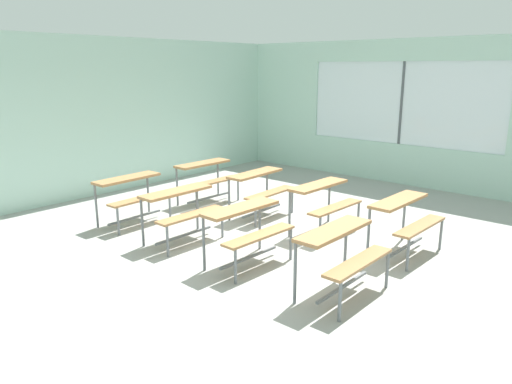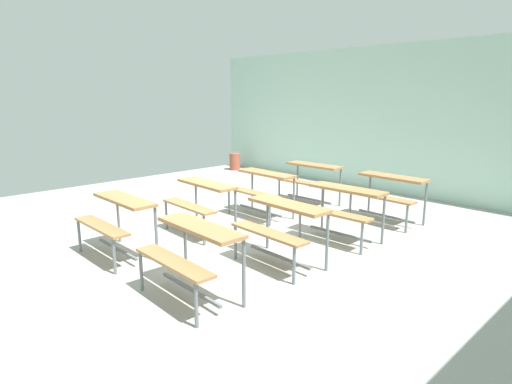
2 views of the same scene
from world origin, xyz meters
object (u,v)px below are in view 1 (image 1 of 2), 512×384
desk_bench_r3c1 (207,173)px  desk_bench_r1c1 (324,197)px  desk_bench_r3c0 (132,189)px  desk_bench_r2c0 (181,204)px  desk_bench_r0c0 (342,247)px  desk_bench_r2c1 (260,184)px  desk_bench_r1c0 (247,222)px  desk_bench_r0c1 (406,214)px

desk_bench_r3c1 → desk_bench_r1c1: bearing=-88.2°
desk_bench_r3c0 → desk_bench_r2c0: bearing=-93.4°
desk_bench_r2c0 → desk_bench_r3c0: (0.03, 1.24, 0.00)m
desk_bench_r0c0 → desk_bench_r2c1: bearing=58.0°
desk_bench_r1c1 → desk_bench_r2c1: size_ratio=1.00×
desk_bench_r2c1 → desk_bench_r0c0: bearing=-124.4°
desk_bench_r1c0 → desk_bench_r2c1: bearing=38.2°
desk_bench_r0c0 → desk_bench_r1c0: bearing=92.5°
desk_bench_r2c1 → desk_bench_r3c0: 2.07m
desk_bench_r1c1 → desk_bench_r2c0: 2.10m
desk_bench_r0c0 → desk_bench_r2c0: 2.59m
desk_bench_r1c0 → desk_bench_r2c0: (0.00, 1.25, 0.00)m
desk_bench_r3c0 → desk_bench_r3c1: 1.61m
desk_bench_r0c1 → desk_bench_r1c0: same height
desk_bench_r0c1 → desk_bench_r2c1: (0.01, 2.53, 0.00)m
desk_bench_r1c1 → desk_bench_r3c0: (-1.62, 2.54, 0.00)m
desk_bench_r2c0 → desk_bench_r3c1: 2.05m
desk_bench_r0c1 → desk_bench_r1c1: bearing=90.8°
desk_bench_r3c1 → desk_bench_r2c1: bearing=-88.0°
desk_bench_r0c0 → desk_bench_r0c1: bearing=0.3°
desk_bench_r3c1 → desk_bench_r0c0: bearing=-111.2°
desk_bench_r1c1 → desk_bench_r3c0: size_ratio=1.00×
desk_bench_r1c0 → desk_bench_r1c1: 1.66m
desk_bench_r1c1 → desk_bench_r3c0: 3.02m
desk_bench_r1c1 → desk_bench_r2c0: size_ratio=1.01×
desk_bench_r1c0 → desk_bench_r2c1: same height
desk_bench_r2c1 → desk_bench_r0c1: bearing=-92.4°
desk_bench_r3c0 → desk_bench_r3c1: size_ratio=1.00×
desk_bench_r0c0 → desk_bench_r2c0: (-0.05, 2.59, 0.00)m
desk_bench_r1c1 → desk_bench_r2c1: 1.25m
desk_bench_r0c0 → desk_bench_r2c1: same height
desk_bench_r0c1 → desk_bench_r3c0: same height
desk_bench_r2c0 → desk_bench_r2c1: same height
desk_bench_r1c1 → desk_bench_r2c0: bearing=143.9°
desk_bench_r0c1 → desk_bench_r2c0: (-1.64, 2.59, 0.00)m
desk_bench_r0c1 → desk_bench_r2c1: 2.53m
desk_bench_r0c0 → desk_bench_r1c0: (-0.05, 1.33, 0.00)m
desk_bench_r2c1 → desk_bench_r3c0: same height
desk_bench_r0c0 → desk_bench_r3c1: 4.13m
desk_bench_r1c1 → desk_bench_r3c1: 2.53m
desk_bench_r1c1 → desk_bench_r3c1: bearing=92.4°
desk_bench_r1c1 → desk_bench_r2c0: same height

